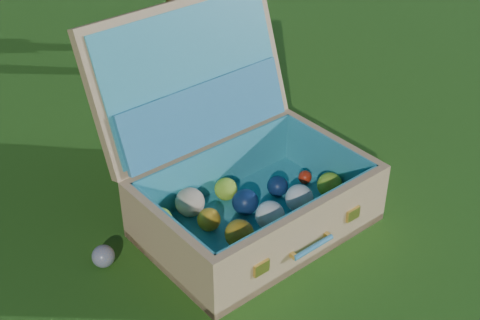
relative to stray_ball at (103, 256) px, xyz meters
The scene contains 3 objects.
ground 0.60m from the stray_ball, ahead, with size 60.00×60.00×0.00m, color #215114.
stray_ball is the anchor object (origin of this frame).
suitcase 0.44m from the stray_ball, ahead, with size 0.70×0.66×0.59m.
Camera 1 is at (-1.04, -1.35, 1.26)m, focal length 50.00 mm.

